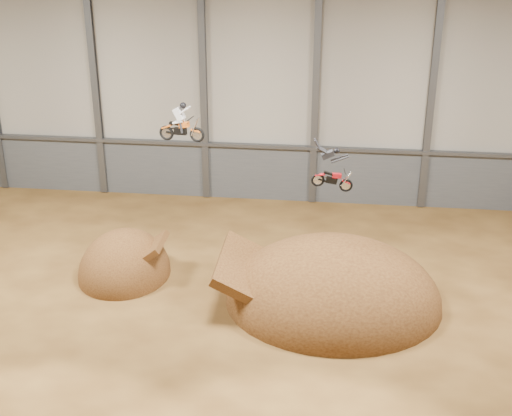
{
  "coord_description": "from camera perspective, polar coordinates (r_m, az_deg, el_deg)",
  "views": [
    {
      "loc": [
        4.63,
        -26.15,
        17.77
      ],
      "look_at": [
        1.08,
        4.0,
        4.23
      ],
      "focal_mm": 50.0,
      "sensor_mm": 36.0,
      "label": 1
    }
  ],
  "objects": [
    {
      "name": "steel_column_4",
      "position": [
        42.68,
        13.88,
        8.73
      ],
      "size": [
        0.4,
        0.36,
        13.9
      ],
      "primitive_type": "cube",
      "color": "#47494F",
      "rests_on": "ground"
    },
    {
      "name": "back_wall",
      "position": [
        42.79,
        0.28,
        9.47
      ],
      "size": [
        40.0,
        0.1,
        14.0
      ],
      "primitive_type": "cube",
      "color": "#9F998D",
      "rests_on": "ground"
    },
    {
      "name": "steel_column_3",
      "position": [
        42.37,
        4.8,
        9.23
      ],
      "size": [
        0.4,
        0.36,
        13.9
      ],
      "primitive_type": "cube",
      "color": "#47494F",
      "rests_on": "ground"
    },
    {
      "name": "floor",
      "position": [
        31.96,
        -2.81,
        -9.77
      ],
      "size": [
        40.0,
        40.0,
        0.0
      ],
      "primitive_type": "plane",
      "color": "#4B3014",
      "rests_on": "ground"
    },
    {
      "name": "steel_column_1",
      "position": [
        44.8,
        -12.74,
        9.55
      ],
      "size": [
        0.4,
        0.36,
        13.9
      ],
      "primitive_type": "cube",
      "color": "#47494F",
      "rests_on": "ground"
    },
    {
      "name": "lower_band_back",
      "position": [
        44.31,
        0.26,
        2.85
      ],
      "size": [
        39.8,
        0.18,
        3.5
      ],
      "primitive_type": "cube",
      "color": "#4A4D51",
      "rests_on": "ground"
    },
    {
      "name": "fmx_rider_b",
      "position": [
        31.12,
        6.05,
        3.34
      ],
      "size": [
        2.88,
        1.0,
        2.55
      ],
      "primitive_type": null,
      "rotation": [
        0.0,
        0.2,
        0.1
      ],
      "color": "red"
    },
    {
      "name": "steel_rail",
      "position": [
        43.55,
        0.24,
        4.99
      ],
      "size": [
        39.8,
        0.35,
        0.2
      ],
      "primitive_type": "cube",
      "color": "#47494F",
      "rests_on": "lower_band_back"
    },
    {
      "name": "takeoff_ramp",
      "position": [
        36.86,
        -10.43,
        -5.22
      ],
      "size": [
        4.58,
        5.29,
        4.58
      ],
      "primitive_type": "ellipsoid",
      "color": "#3E230F",
      "rests_on": "ground"
    },
    {
      "name": "ceiling",
      "position": [
        26.83,
        -3.43,
        15.92
      ],
      "size": [
        40.0,
        40.0,
        0.0
      ],
      "primitive_type": "plane",
      "color": "black",
      "rests_on": "back_wall"
    },
    {
      "name": "landing_ramp",
      "position": [
        34.15,
        6.16,
        -7.47
      ],
      "size": [
        10.15,
        8.98,
        5.86
      ],
      "primitive_type": "ellipsoid",
      "color": "#3E230F",
      "rests_on": "ground"
    },
    {
      "name": "steel_column_2",
      "position": [
        43.09,
        -4.22,
        9.5
      ],
      "size": [
        0.4,
        0.36,
        13.9
      ],
      "primitive_type": "cube",
      "color": "#47494F",
      "rests_on": "ground"
    },
    {
      "name": "fmx_rider_a",
      "position": [
        35.01,
        -5.99,
        7.0
      ],
      "size": [
        2.55,
        1.32,
        2.22
      ],
      "primitive_type": null,
      "rotation": [
        0.0,
        -0.04,
        -0.18
      ],
      "color": "orange"
    }
  ]
}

